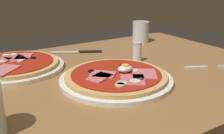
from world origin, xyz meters
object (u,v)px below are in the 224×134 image
object	(u,v)px
pizza_foreground	(116,77)
water_glass_near	(141,33)
salt_shaker	(137,52)
dining_table	(110,111)
knife	(80,52)
pizza_across_left	(15,65)
fork	(205,67)

from	to	relation	value
pizza_foreground	water_glass_near	bearing A→B (deg)	44.10
water_glass_near	salt_shaker	distance (m)	0.29
dining_table	salt_shaker	size ratio (longest dim) A/B	16.01
water_glass_near	salt_shaker	size ratio (longest dim) A/B	1.35
dining_table	salt_shaker	bearing A→B (deg)	17.50
knife	water_glass_near	bearing A→B (deg)	3.13
pizza_across_left	dining_table	bearing A→B (deg)	-37.64
pizza_foreground	fork	xyz separation A→B (m)	(0.30, -0.05, -0.01)
fork	pizza_foreground	bearing A→B (deg)	170.31
knife	pizza_across_left	bearing A→B (deg)	-166.50
salt_shaker	water_glass_near	bearing A→B (deg)	49.66
dining_table	knife	distance (m)	0.28
fork	salt_shaker	world-z (taller)	salt_shaker
pizza_across_left	pizza_foreground	bearing A→B (deg)	-50.50
pizza_foreground	salt_shaker	bearing A→B (deg)	36.17
water_glass_near	pizza_across_left	bearing A→B (deg)	-172.06
dining_table	water_glass_near	xyz separation A→B (m)	(0.33, 0.26, 0.18)
dining_table	water_glass_near	bearing A→B (deg)	39.03
knife	salt_shaker	world-z (taller)	salt_shaker
pizza_foreground	water_glass_near	xyz separation A→B (m)	(0.35, 0.34, 0.03)
dining_table	knife	size ratio (longest dim) A/B	5.95
pizza_across_left	salt_shaker	xyz separation A→B (m)	(0.38, -0.14, 0.02)
pizza_across_left	salt_shaker	bearing A→B (deg)	-20.47
water_glass_near	knife	size ratio (longest dim) A/B	0.50
water_glass_near	fork	world-z (taller)	water_glass_near
fork	salt_shaker	size ratio (longest dim) A/B	2.20
pizza_foreground	salt_shaker	world-z (taller)	salt_shaker
dining_table	pizza_foreground	bearing A→B (deg)	-108.19
dining_table	knife	bearing A→B (deg)	85.71
knife	salt_shaker	size ratio (longest dim) A/B	2.69
water_glass_near	fork	xyz separation A→B (m)	(-0.04, -0.39, -0.04)
fork	pizza_across_left	bearing A→B (deg)	148.98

